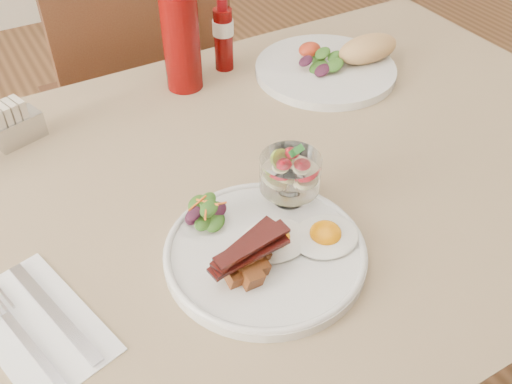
% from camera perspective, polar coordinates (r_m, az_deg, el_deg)
% --- Properties ---
extents(table, '(1.33, 0.88, 0.75)m').
position_cam_1_polar(table, '(0.99, 1.44, -2.10)').
color(table, '#57321B').
rests_on(table, ground).
extents(chair_far, '(0.42, 0.42, 0.93)m').
position_cam_1_polar(chair_far, '(1.56, -11.45, 8.84)').
color(chair_far, '#57321B').
rests_on(chair_far, ground).
extents(main_plate, '(0.28, 0.28, 0.02)m').
position_cam_1_polar(main_plate, '(0.79, 0.92, -6.13)').
color(main_plate, silver).
rests_on(main_plate, table).
extents(fried_eggs, '(0.18, 0.13, 0.03)m').
position_cam_1_polar(fried_eggs, '(0.79, 4.40, -4.48)').
color(fried_eggs, silver).
rests_on(fried_eggs, main_plate).
extents(bacon_potato_pile, '(0.12, 0.07, 0.05)m').
position_cam_1_polar(bacon_potato_pile, '(0.74, -0.82, -6.71)').
color(bacon_potato_pile, brown).
rests_on(bacon_potato_pile, main_plate).
extents(side_salad, '(0.07, 0.06, 0.04)m').
position_cam_1_polar(side_salad, '(0.81, -4.97, -2.15)').
color(side_salad, '#265215').
rests_on(side_salad, main_plate).
extents(fruit_cup, '(0.09, 0.09, 0.09)m').
position_cam_1_polar(fruit_cup, '(0.83, 3.43, 1.89)').
color(fruit_cup, white).
rests_on(fruit_cup, main_plate).
extents(second_plate, '(0.31, 0.29, 0.07)m').
position_cam_1_polar(second_plate, '(1.21, 7.96, 12.61)').
color(second_plate, silver).
rests_on(second_plate, table).
extents(ketchup_bottle, '(0.08, 0.08, 0.21)m').
position_cam_1_polar(ketchup_bottle, '(1.12, -7.48, 14.81)').
color(ketchup_bottle, '#5F0605').
rests_on(ketchup_bottle, table).
extents(hot_sauce_bottle, '(0.04, 0.04, 0.15)m').
position_cam_1_polar(hot_sauce_bottle, '(1.19, -3.28, 15.34)').
color(hot_sauce_bottle, '#5F0605').
rests_on(hot_sauce_bottle, table).
extents(sugar_caddy, '(0.09, 0.07, 0.08)m').
position_cam_1_polar(sugar_caddy, '(1.07, -22.97, 6.21)').
color(sugar_caddy, '#B4B4B9').
rests_on(sugar_caddy, table).
extents(napkin_cutlery, '(0.17, 0.24, 0.01)m').
position_cam_1_polar(napkin_cutlery, '(0.77, -20.92, -12.20)').
color(napkin_cutlery, white).
rests_on(napkin_cutlery, table).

